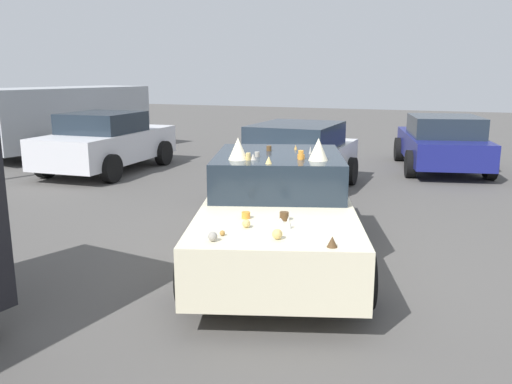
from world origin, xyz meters
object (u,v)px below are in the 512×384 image
at_px(art_car_decorated, 278,209).
at_px(parked_sedan_behind_left, 107,142).
at_px(parked_sedan_far_right, 295,159).
at_px(parked_van_row_back_far, 63,117).
at_px(parked_sedan_row_back_center, 442,142).

xyz_separation_m(art_car_decorated, parked_sedan_behind_left, (4.50, 6.07, 0.04)).
bearing_deg(parked_sedan_far_right, parked_van_row_back_far, -106.66).
height_order(art_car_decorated, parked_sedan_row_back_center, art_car_decorated).
height_order(art_car_decorated, parked_sedan_far_right, art_car_decorated).
height_order(art_car_decorated, parked_van_row_back_far, parked_van_row_back_far).
height_order(parked_van_row_back_far, parked_sedan_row_back_center, parked_van_row_back_far).
distance_m(art_car_decorated, parked_van_row_back_far, 11.06).
bearing_deg(parked_van_row_back_far, art_car_decorated, 66.48).
bearing_deg(parked_van_row_back_far, parked_sedan_row_back_center, 109.23).
height_order(parked_van_row_back_far, parked_sedan_behind_left, parked_van_row_back_far).
distance_m(parked_sedan_row_back_center, parked_sedan_far_right, 4.72).
xyz_separation_m(parked_sedan_far_right, parked_sedan_behind_left, (0.64, 5.08, 0.02)).
height_order(art_car_decorated, parked_sedan_behind_left, art_car_decorated).
relative_size(art_car_decorated, parked_sedan_far_right, 1.12).
xyz_separation_m(art_car_decorated, parked_van_row_back_far, (6.37, 9.03, 0.43)).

